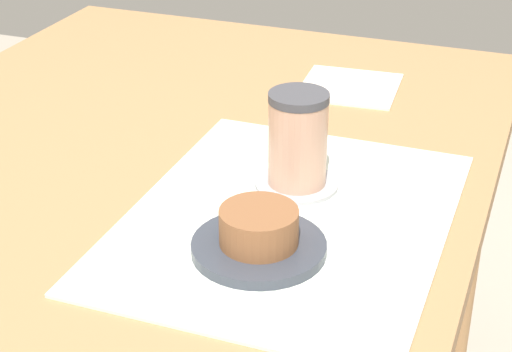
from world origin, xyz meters
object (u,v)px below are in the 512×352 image
object	(u,v)px
dining_table	(150,211)
pastry	(259,227)
pastry_plate	(259,247)
coffee_mug	(298,139)

from	to	relation	value
dining_table	pastry	size ratio (longest dim) A/B	13.98
dining_table	pastry_plate	distance (m)	0.28
dining_table	coffee_mug	size ratio (longest dim) A/B	10.14
pastry	coffee_mug	distance (m)	0.16
pastry_plate	coffee_mug	bearing A→B (deg)	3.14
pastry_plate	pastry	world-z (taller)	pastry
pastry	coffee_mug	bearing A→B (deg)	3.14
pastry	coffee_mug	world-z (taller)	coffee_mug
dining_table	coffee_mug	xyz separation A→B (m)	(-0.00, -0.21, 0.14)
dining_table	pastry	bearing A→B (deg)	-126.25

